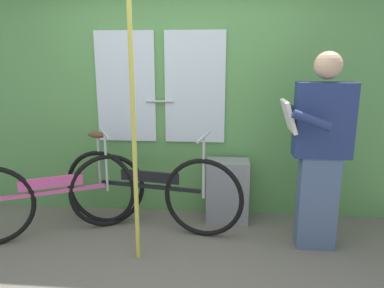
% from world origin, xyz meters
% --- Properties ---
extents(ground_plane, '(6.08, 3.86, 0.04)m').
position_xyz_m(ground_plane, '(0.00, 0.00, -0.02)').
color(ground_plane, '#666056').
extents(train_door_wall, '(5.08, 0.28, 2.32)m').
position_xyz_m(train_door_wall, '(-0.01, 1.13, 1.21)').
color(train_door_wall, '#56934C').
rests_on(train_door_wall, ground_plane).
extents(bicycle_near_door, '(1.54, 0.85, 0.93)m').
position_xyz_m(bicycle_near_door, '(-1.11, 0.44, 0.39)').
color(bicycle_near_door, black).
rests_on(bicycle_near_door, ground_plane).
extents(bicycle_leaning_behind, '(1.76, 0.49, 0.95)m').
position_xyz_m(bicycle_leaning_behind, '(-0.25, 0.65, 0.39)').
color(bicycle_leaning_behind, black).
rests_on(bicycle_leaning_behind, ground_plane).
extents(passenger_reading_newspaper, '(0.57, 0.49, 1.66)m').
position_xyz_m(passenger_reading_newspaper, '(1.24, 0.45, 0.88)').
color(passenger_reading_newspaper, slate).
rests_on(passenger_reading_newspaper, ground_plane).
extents(trash_bin_by_wall, '(0.42, 0.28, 0.63)m').
position_xyz_m(trash_bin_by_wall, '(0.49, 0.91, 0.31)').
color(trash_bin_by_wall, gray).
rests_on(trash_bin_by_wall, ground_plane).
extents(handrail_pole, '(0.04, 0.04, 2.28)m').
position_xyz_m(handrail_pole, '(-0.24, 0.13, 1.14)').
color(handrail_pole, '#C6C14C').
rests_on(handrail_pole, ground_plane).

